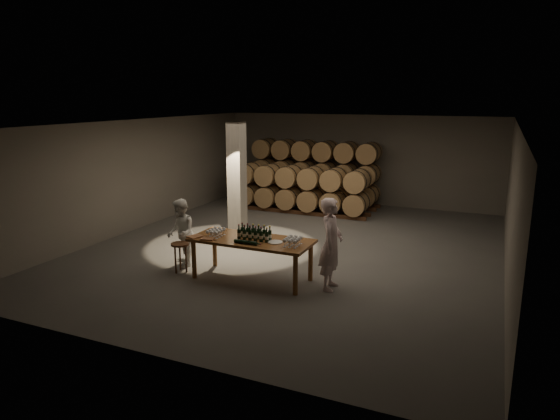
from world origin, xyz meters
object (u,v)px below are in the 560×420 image
at_px(tasting_table, 252,244).
at_px(plate, 275,242).
at_px(notebook_near, 208,239).
at_px(stool, 180,248).
at_px(person_woman, 181,233).
at_px(person_man, 331,244).
at_px(bottle_cluster, 254,234).

height_order(tasting_table, plate, plate).
bearing_deg(plate, notebook_near, -165.22).
height_order(stool, person_woman, person_woman).
distance_m(notebook_near, person_man, 2.60).
xyz_separation_m(tasting_table, plate, (0.57, -0.03, 0.11)).
bearing_deg(tasting_table, notebook_near, -154.04).
bearing_deg(person_woman, notebook_near, 24.79).
bearing_deg(notebook_near, person_man, 0.66).
height_order(notebook_near, stool, notebook_near).
height_order(plate, person_man, person_man).
relative_size(plate, person_woman, 0.20).
height_order(stool, person_man, person_man).
relative_size(notebook_near, person_man, 0.14).
bearing_deg(notebook_near, plate, 2.48).
bearing_deg(bottle_cluster, person_woman, 176.29).
relative_size(tasting_table, person_woman, 1.65).
relative_size(notebook_near, person_woman, 0.17).
bearing_deg(bottle_cluster, notebook_near, -156.66).
bearing_deg(person_man, notebook_near, 98.19).
distance_m(tasting_table, bottle_cluster, 0.23).
distance_m(notebook_near, person_woman, 1.17).
height_order(tasting_table, person_woman, person_woman).
relative_size(tasting_table, plate, 8.35).
xyz_separation_m(tasting_table, person_man, (1.71, 0.18, 0.15)).
height_order(bottle_cluster, notebook_near, bottle_cluster).
height_order(person_man, person_woman, person_man).
xyz_separation_m(bottle_cluster, plate, (0.50, -0.02, -0.11)).
distance_m(bottle_cluster, notebook_near, 0.99).
xyz_separation_m(tasting_table, person_woman, (-1.88, 0.11, -0.01)).
distance_m(tasting_table, person_woman, 1.88).
bearing_deg(person_man, bottle_cluster, 92.00).
height_order(notebook_near, person_man, person_man).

